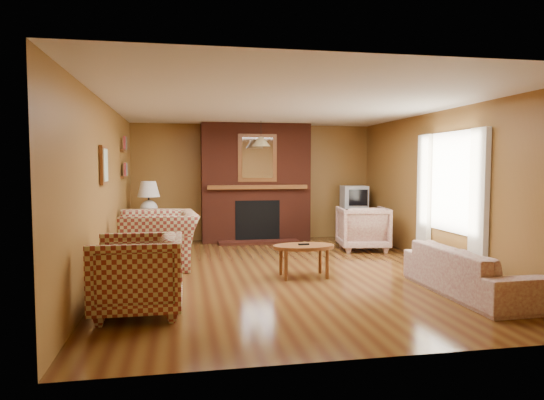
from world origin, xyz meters
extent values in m
plane|color=#4C2610|center=(0.00, 0.00, 0.00)|extent=(6.50, 6.50, 0.00)
plane|color=silver|center=(0.00, 0.00, 2.40)|extent=(6.50, 6.50, 0.00)
plane|color=brown|center=(0.00, 3.25, 1.20)|extent=(6.50, 0.00, 6.50)
plane|color=brown|center=(0.00, -3.25, 1.20)|extent=(6.50, 0.00, 6.50)
plane|color=brown|center=(-2.50, 0.00, 1.20)|extent=(0.00, 6.50, 6.50)
plane|color=brown|center=(2.50, 0.00, 1.20)|extent=(0.00, 6.50, 6.50)
cube|color=#501E11|center=(0.00, 3.00, 1.20)|extent=(2.20, 0.50, 2.40)
cube|color=black|center=(0.00, 2.77, 0.45)|extent=(0.90, 0.06, 0.80)
cube|color=#501E11|center=(0.00, 2.60, 0.03)|extent=(1.60, 0.35, 0.06)
cube|color=brown|center=(0.00, 2.73, 1.12)|extent=(2.00, 0.18, 0.08)
cube|color=brown|center=(0.00, 2.76, 1.70)|extent=(0.78, 0.05, 0.95)
cube|color=white|center=(0.00, 2.73, 1.70)|extent=(0.62, 0.02, 0.80)
cube|color=beige|center=(2.44, -0.95, 1.05)|extent=(0.08, 0.35, 2.00)
cube|color=beige|center=(2.44, 0.55, 1.05)|extent=(0.08, 0.35, 2.00)
cube|color=white|center=(2.48, -0.20, 1.30)|extent=(0.03, 1.10, 1.50)
cube|color=brown|center=(-2.47, 1.90, 1.35)|extent=(0.06, 0.55, 0.04)
cube|color=brown|center=(-2.47, 1.90, 1.80)|extent=(0.06, 0.55, 0.04)
cube|color=brown|center=(-2.47, -0.30, 1.55)|extent=(0.04, 0.40, 0.50)
cube|color=silver|center=(-2.44, -0.30, 1.55)|extent=(0.01, 0.32, 0.42)
cylinder|color=black|center=(0.00, 2.30, 2.22)|extent=(0.01, 0.01, 0.35)
cone|color=#BE7F4C|center=(0.00, 2.30, 2.00)|extent=(0.36, 0.36, 0.18)
imported|color=maroon|center=(-1.85, 0.69, 0.42)|extent=(1.24, 1.39, 0.84)
imported|color=maroon|center=(-1.95, -1.71, 0.41)|extent=(0.92, 0.90, 0.83)
imported|color=beige|center=(1.90, -1.63, 0.28)|extent=(0.79, 1.95, 0.56)
imported|color=beige|center=(1.77, 1.55, 0.40)|extent=(0.98, 1.00, 0.80)
ellipsoid|color=brown|center=(0.16, -0.37, 0.42)|extent=(0.86, 0.53, 0.05)
cube|color=black|center=(0.16, -0.37, 0.46)|extent=(0.15, 0.05, 0.02)
cylinder|color=brown|center=(0.45, -0.20, 0.20)|extent=(0.05, 0.05, 0.40)
cylinder|color=brown|center=(-0.12, -0.20, 0.20)|extent=(0.05, 0.05, 0.40)
cylinder|color=brown|center=(0.45, -0.55, 0.20)|extent=(0.05, 0.05, 0.40)
cylinder|color=brown|center=(-0.12, -0.55, 0.20)|extent=(0.05, 0.05, 0.40)
cube|color=brown|center=(-2.10, 2.45, 0.29)|extent=(0.45, 0.45, 0.57)
sphere|color=silver|center=(-2.10, 2.45, 0.74)|extent=(0.33, 0.33, 0.33)
cylinder|color=black|center=(-2.10, 2.45, 0.92)|extent=(0.03, 0.03, 0.10)
cone|color=white|center=(-2.10, 2.45, 1.11)|extent=(0.41, 0.41, 0.29)
cube|color=black|center=(2.05, 2.80, 0.33)|extent=(0.62, 0.57, 0.66)
cube|color=#B2B5BA|center=(2.05, 2.80, 0.90)|extent=(0.55, 0.53, 0.46)
cube|color=black|center=(2.05, 2.55, 0.90)|extent=(0.39, 0.06, 0.33)
camera|label=1|loc=(-1.48, -6.82, 1.54)|focal=32.00mm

